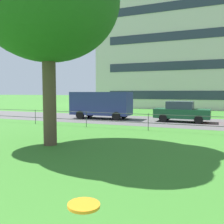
# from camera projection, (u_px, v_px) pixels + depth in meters

# --- Properties ---
(street_strip) EXTENTS (80.00, 6.65, 0.01)m
(street_strip) POSITION_uv_depth(u_px,v_px,m) (192.00, 123.00, 18.12)
(street_strip) COLOR #565454
(street_strip) RESTS_ON ground
(park_fence) EXTENTS (36.60, 0.04, 1.00)m
(park_fence) POSITION_uv_depth(u_px,v_px,m) (185.00, 121.00, 13.56)
(park_fence) COLOR #333833
(park_fence) RESTS_ON ground
(frisbee) EXTENTS (0.37, 0.37, 0.03)m
(frisbee) POSITION_uv_depth(u_px,v_px,m) (84.00, 205.00, 2.04)
(frisbee) COLOR orange
(panel_van_center) EXTENTS (5.06, 2.22, 2.24)m
(panel_van_center) POSITION_uv_depth(u_px,v_px,m) (101.00, 104.00, 20.81)
(panel_van_center) COLOR navy
(panel_van_center) RESTS_ON ground
(car_dark_green_far_left) EXTENTS (4.02, 1.86, 1.54)m
(car_dark_green_far_left) POSITION_uv_depth(u_px,v_px,m) (182.00, 112.00, 18.54)
(car_dark_green_far_left) COLOR #194C2D
(car_dark_green_far_left) RESTS_ON ground
(apartment_building_background) EXTENTS (28.25, 15.24, 15.10)m
(apartment_building_background) POSITION_uv_depth(u_px,v_px,m) (203.00, 56.00, 36.69)
(apartment_building_background) COLOR beige
(apartment_building_background) RESTS_ON ground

